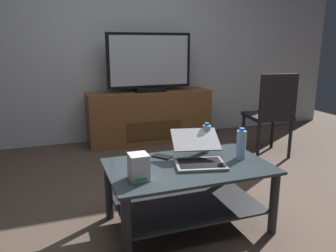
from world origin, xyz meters
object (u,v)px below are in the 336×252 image
dining_chair (272,111)px  tv_remote (142,164)px  coffee_table (188,185)px  water_bottle_near (241,144)px  router_box (139,167)px  laptop (198,154)px  cell_phone (162,156)px  television (150,64)px  water_bottle_far (206,138)px  media_cabinet (150,117)px

dining_chair → tv_remote: 1.97m
coffee_table → water_bottle_near: size_ratio=4.88×
router_box → water_bottle_near: size_ratio=0.72×
laptop → cell_phone: laptop is taller
laptop → router_box: (-0.46, -0.15, 0.02)m
television → laptop: 2.07m
water_bottle_near → water_bottle_far: water_bottle_far is taller
dining_chair → router_box: bearing=-147.4°
coffee_table → dining_chair: dining_chair is taller
coffee_table → dining_chair: bearing=35.9°
coffee_table → router_box: bearing=-162.1°
coffee_table → television: (0.34, 2.03, 0.69)m
dining_chair → router_box: size_ratio=5.83×
media_cabinet → router_box: media_cabinet is taller
dining_chair → laptop: (-1.35, -1.00, -0.01)m
television → dining_chair: (1.09, -0.99, -0.48)m
television → laptop: (-0.26, -2.00, -0.49)m
media_cabinet → television: television is taller
laptop → cell_phone: size_ratio=3.40×
router_box → coffee_table: bearing=17.9°
television → water_bottle_far: bearing=-93.3°
tv_remote → cell_phone: bearing=64.6°
television → laptop: size_ratio=2.22×
water_bottle_far → cell_phone: bearing=-179.9°
coffee_table → tv_remote: (-0.30, 0.10, 0.15)m
media_cabinet → router_box: bearing=-108.3°
laptop → water_bottle_near: water_bottle_near is taller
water_bottle_far → media_cabinet: bearing=86.7°
media_cabinet → cell_phone: 1.90m
laptop → water_bottle_far: size_ratio=2.11×
media_cabinet → cell_phone: size_ratio=11.13×
water_bottle_near → water_bottle_far: (-0.16, 0.22, 0.00)m
coffee_table → media_cabinet: size_ratio=0.70×
television → dining_chair: size_ratio=1.13×
television → laptop: bearing=-97.3°
media_cabinet → tv_remote: media_cabinet is taller
media_cabinet → laptop: 2.04m
television → laptop: television is taller
media_cabinet → water_bottle_near: bearing=-88.4°
coffee_table → laptop: (0.08, 0.03, 0.20)m
coffee_table → television: bearing=80.5°
laptop → cell_phone: (-0.20, 0.18, -0.05)m
coffee_table → router_box: 0.45m
laptop → water_bottle_near: bearing=-6.6°
coffee_table → television: television is taller
television → cell_phone: bearing=-104.1°
media_cabinet → television: 0.67m
media_cabinet → laptop: (-0.26, -2.02, 0.18)m
tv_remote → water_bottle_near: bearing=23.8°
television → router_box: 2.32m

